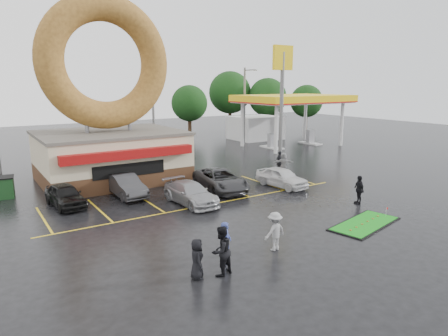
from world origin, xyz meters
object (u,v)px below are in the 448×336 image
shell_sign (282,81)px  car_silver (191,193)px  streetlight_mid (154,108)px  person_blue (226,242)px  gas_station (276,113)px  person_cameraman (359,190)px  donut_shop (109,121)px  car_dgrey (125,185)px  putting_green (365,224)px  car_black (65,195)px  car_grey (221,180)px  streetlight_right (245,104)px  car_white (282,177)px

shell_sign → car_silver: shell_sign is taller
streetlight_mid → person_blue: streetlight_mid is taller
gas_station → person_cameraman: bearing=-118.9°
donut_shop → car_dgrey: (-0.68, -4.97, -3.75)m
shell_sign → putting_green: size_ratio=2.22×
person_blue → car_dgrey: bearing=45.7°
car_black → person_blue: (3.84, -11.64, 0.19)m
car_grey → person_blue: (-5.94, -9.70, 0.14)m
streetlight_right → car_dgrey: bearing=-144.7°
car_grey → putting_green: car_grey is taller
shell_sign → streetlight_right: shell_sign is taller
streetlight_right → car_dgrey: 24.45m
car_white → person_cameraman: person_cameraman is taller
person_cameraman → streetlight_right: bearing=-175.8°
car_silver → shell_sign: bearing=25.8°
person_cameraman → car_grey: bearing=-119.9°
car_dgrey → person_blue: 11.82m
streetlight_right → car_silver: size_ratio=1.98×
shell_sign → person_cameraman: bearing=-111.7°
donut_shop → car_white: 13.38m
streetlight_right → car_grey: streetlight_right is taller
car_white → person_blue: (-10.05, -8.08, 0.17)m
donut_shop → gas_station: 24.35m
person_blue → person_cameraman: (11.29, 2.42, 0.01)m
streetlight_mid → person_cameraman: size_ratio=5.09×
car_dgrey → person_cameraman: 14.74m
donut_shop → putting_green: (7.96, -16.99, -4.43)m
shell_sign → car_white: bearing=-130.3°
streetlight_mid → person_blue: size_ratio=5.16×
car_dgrey → car_white: bearing=-22.3°
streetlight_mid → person_cameraman: bearing=-80.7°
person_blue → car_grey: bearing=13.9°
shell_sign → streetlight_mid: 12.93m
car_silver → car_white: bearing=-3.1°
donut_shop → person_cameraman: bearing=-53.4°
donut_shop → car_dgrey: donut_shop is taller
putting_green → car_white: bearing=79.9°
gas_station → person_cameraman: size_ratio=7.73×
car_silver → car_grey: car_grey is taller
shell_sign → car_grey: size_ratio=2.02×
car_grey → car_white: bearing=-13.7°
gas_station → streetlight_right: bearing=166.3°
car_black → person_blue: person_blue is taller
putting_green → person_cameraman: bearing=44.0°
donut_shop → person_blue: donut_shop is taller
streetlight_mid → car_grey: size_ratio=1.71×
person_blue → person_cameraman: person_cameraman is taller
gas_station → car_dgrey: (-23.68, -12.94, -2.99)m
car_black → streetlight_mid: bearing=43.4°
shell_sign → person_cameraman: size_ratio=6.00×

